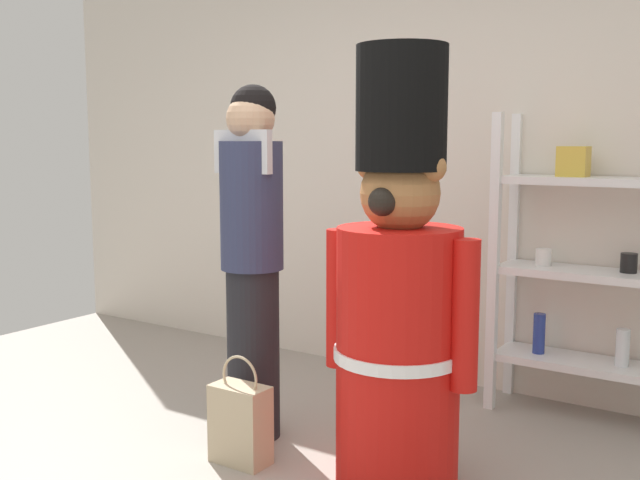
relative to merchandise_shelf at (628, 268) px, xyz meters
The scene contains 5 objects.
back_wall 1.14m from the merchandise_shelf, 167.63° to the left, with size 6.40×0.12×2.60m, color silver.
merchandise_shelf is the anchor object (origin of this frame).
teddy_bear_guard 1.37m from the merchandise_shelf, 117.94° to the right, with size 0.69×0.53×1.80m.
person_shopper 1.86m from the merchandise_shelf, 141.78° to the right, with size 0.31×0.30×1.69m.
shopping_bag 2.04m from the merchandise_shelf, 132.75° to the right, with size 0.26×0.15×0.49m.
Camera 1 is at (1.74, -1.89, 1.43)m, focal length 41.73 mm.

